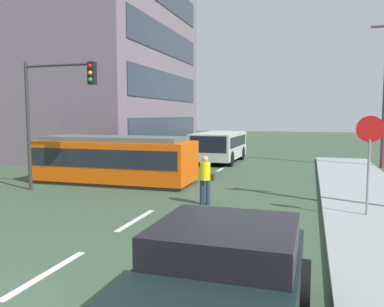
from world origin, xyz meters
The scene contains 15 objects.
ground_plane centered at (0.00, 10.00, 0.00)m, with size 120.00×120.00×0.00m, color #395039.
lane_stripe_1 centered at (0.00, 2.00, 0.01)m, with size 0.16×2.40×0.01m, color silver.
lane_stripe_2 centered at (0.00, 6.00, 0.01)m, with size 0.16×2.40×0.01m, color silver.
lane_stripe_3 centered at (0.00, 17.48, 0.01)m, with size 0.16×2.40×0.01m, color silver.
lane_stripe_4 centered at (0.00, 23.48, 0.01)m, with size 0.16×2.40×0.01m, color silver.
corner_building centered at (-13.91, 22.62, 8.00)m, with size 17.44×15.18×16.00m.
streetcar_tram centered at (-3.57, 11.48, 1.09)m, with size 7.08×2.56×2.10m.
city_bus centered at (-0.85, 20.46, 1.10)m, with size 2.63×5.68×1.91m.
pedestrian_crossing centered at (1.41, 8.52, 0.94)m, with size 0.51×0.36×1.67m.
pickup_truck_parked centered at (3.69, 0.51, 0.80)m, with size 2.32×5.02×1.55m.
parked_sedan_mid centered at (-5.11, 15.44, 0.62)m, with size 2.16×4.42×1.19m.
parked_sedan_far centered at (-5.24, 21.68, 0.62)m, with size 2.06×4.37×1.19m.
parked_sedan_furthest centered at (-5.43, 27.86, 0.62)m, with size 2.13×4.36×1.19m.
stop_sign centered at (6.41, 8.05, 2.19)m, with size 0.76×0.07×2.88m.
traffic_light_mast centered at (-4.85, 9.00, 3.63)m, with size 3.18×0.33×5.15m.
Camera 1 is at (4.78, -4.13, 3.04)m, focal length 36.59 mm.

